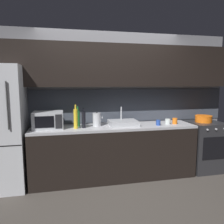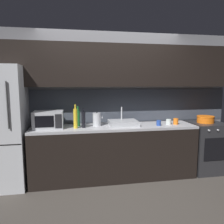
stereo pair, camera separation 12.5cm
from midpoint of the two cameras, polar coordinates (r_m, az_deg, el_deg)
name	(u,v)px [view 2 (the right image)]	position (r m, az deg, el deg)	size (l,w,h in m)	color
ground_plane	(127,206)	(3.16, 5.17, -23.17)	(10.00, 10.00, 0.00)	#3D3833
back_wall	(111,86)	(3.88, 0.78, 6.67)	(4.47, 0.44, 2.50)	slate
counter_run	(114,152)	(3.78, 1.61, -10.35)	(2.73, 0.60, 0.90)	black
refrigerator	(3,127)	(3.72, -25.76, -3.65)	(0.68, 0.69, 1.87)	#B7BABF
oven_range	(206,147)	(4.43, 23.99, -8.27)	(0.60, 0.62, 0.90)	#232326
microwave	(48,120)	(3.60, -15.28, -1.93)	(0.46, 0.35, 0.27)	#A8AAAF
sink_basin	(123,123)	(3.72, 3.92, -2.83)	(0.48, 0.38, 0.30)	#ADAFB5
kettle	(97,119)	(3.65, -2.96, -1.93)	(0.17, 0.14, 0.24)	#B7BABF
wine_bottle_dark	(83,119)	(3.52, -6.44, -1.96)	(0.06, 0.06, 0.32)	black
wine_bottle_yellow	(75,118)	(3.48, -8.49, -1.63)	(0.06, 0.06, 0.38)	gold
wine_bottle_green	(78,118)	(3.65, -7.88, -1.56)	(0.07, 0.07, 0.33)	#1E6B2D
mug_orange	(176,121)	(3.96, 17.17, -2.36)	(0.08, 0.08, 0.10)	orange
mug_blue	(159,123)	(3.77, 13.01, -2.81)	(0.07, 0.07, 0.09)	#234299
mug_clear	(169,122)	(3.92, 15.42, -2.49)	(0.09, 0.09, 0.09)	silver
cooking_pot	(205,119)	(4.31, 23.97, -1.76)	(0.30, 0.30, 0.12)	orange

